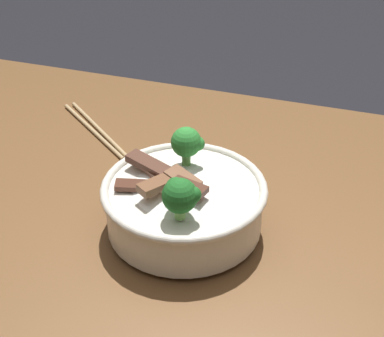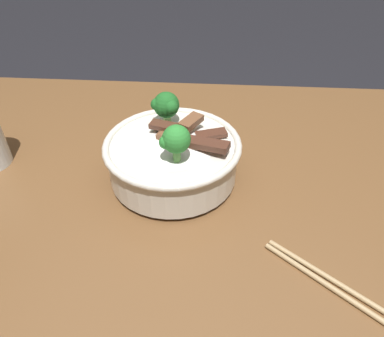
{
  "view_description": "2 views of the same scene",
  "coord_description": "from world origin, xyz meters",
  "views": [
    {
      "loc": [
        0.26,
        -0.64,
        1.32
      ],
      "look_at": [
        0.05,
        -0.01,
        0.87
      ],
      "focal_mm": 55.27,
      "sensor_mm": 36.0,
      "label": 1
    },
    {
      "loc": [
        -0.02,
        0.43,
        1.18
      ],
      "look_at": [
        0.01,
        -0.02,
        0.8
      ],
      "focal_mm": 32.82,
      "sensor_mm": 36.0,
      "label": 2
    }
  ],
  "objects": [
    {
      "name": "chopsticks_pair",
      "position": [
        -0.19,
        0.18,
        0.78
      ],
      "size": [
        0.19,
        0.15,
        0.01
      ],
      "color": "tan",
      "rests_on": "dining_table"
    },
    {
      "name": "dining_table",
      "position": [
        0.0,
        0.0,
        0.66
      ],
      "size": [
        1.2,
        0.8,
        0.78
      ],
      "color": "brown",
      "rests_on": "ground"
    },
    {
      "name": "rice_bowl",
      "position": [
        0.05,
        -0.03,
        0.83
      ],
      "size": [
        0.23,
        0.23,
        0.14
      ],
      "color": "silver",
      "rests_on": "dining_table"
    }
  ]
}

